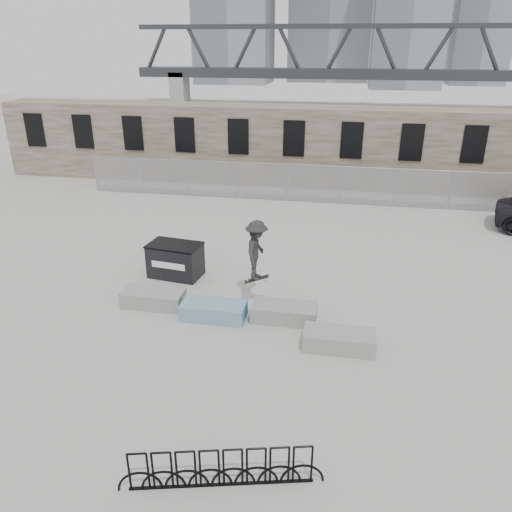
{
  "coord_description": "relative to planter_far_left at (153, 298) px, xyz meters",
  "views": [
    {
      "loc": [
        2.95,
        -13.27,
        8.02
      ],
      "look_at": [
        0.2,
        1.92,
        1.3
      ],
      "focal_mm": 35.0,
      "sensor_mm": 36.0,
      "label": 1
    }
  ],
  "objects": [
    {
      "name": "skateboarder",
      "position": [
        3.31,
        0.65,
        1.66
      ],
      "size": [
        0.79,
        1.3,
        2.11
      ],
      "rotation": [
        0.0,
        0.0,
        1.52
      ],
      "color": "#252426",
      "rests_on": "ground"
    },
    {
      "name": "planter_center_left",
      "position": [
        2.14,
        -0.43,
        0.0
      ],
      "size": [
        2.0,
        0.9,
        0.52
      ],
      "color": "teal",
      "rests_on": "ground"
    },
    {
      "name": "planter_far_left",
      "position": [
        0.0,
        0.0,
        0.0
      ],
      "size": [
        2.0,
        0.9,
        0.52
      ],
      "color": "gray",
      "rests_on": "ground"
    },
    {
      "name": "stone_wall",
      "position": [
        2.91,
        15.97,
        1.97
      ],
      "size": [
        36.0,
        2.58,
        4.5
      ],
      "color": "brown",
      "rests_on": "ground"
    },
    {
      "name": "planter_center_right",
      "position": [
        4.32,
        -0.16,
        0.0
      ],
      "size": [
        2.0,
        0.9,
        0.52
      ],
      "color": "gray",
      "rests_on": "ground"
    },
    {
      "name": "chainlink_fence",
      "position": [
        2.91,
        12.23,
        0.75
      ],
      "size": [
        22.06,
        0.06,
        2.02
      ],
      "color": "gray",
      "rests_on": "ground"
    },
    {
      "name": "ground",
      "position": [
        2.91,
        -0.27,
        -0.28
      ],
      "size": [
        120.0,
        120.0,
        0.0
      ],
      "primitive_type": "plane",
      "color": "#A1A19D",
      "rests_on": "ground"
    },
    {
      "name": "truss_bridge",
      "position": [
        12.91,
        54.73,
        3.85
      ],
      "size": [
        70.0,
        3.0,
        9.8
      ],
      "color": "#2D3033",
      "rests_on": "ground"
    },
    {
      "name": "bike_rack",
      "position": [
        3.93,
        -6.61,
        0.16
      ],
      "size": [
        3.94,
        1.0,
        0.9
      ],
      "rotation": [
        0.0,
        0.0,
        0.24
      ],
      "color": "black",
      "rests_on": "ground"
    },
    {
      "name": "dumpster",
      "position": [
        0.0,
        2.29,
        0.35
      ],
      "size": [
        2.04,
        1.41,
        1.25
      ],
      "rotation": [
        0.0,
        0.0,
        -0.14
      ],
      "color": "black",
      "rests_on": "ground"
    },
    {
      "name": "planter_offset",
      "position": [
        6.04,
        -1.41,
        0.0
      ],
      "size": [
        2.0,
        0.9,
        0.52
      ],
      "color": "gray",
      "rests_on": "ground"
    }
  ]
}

